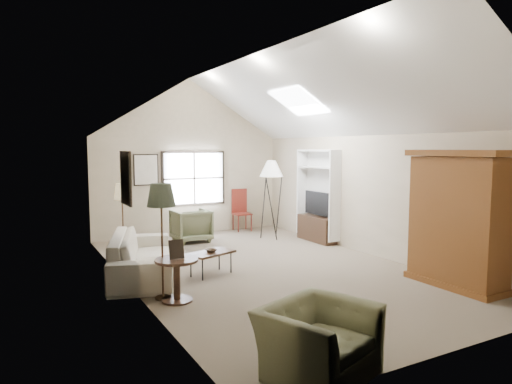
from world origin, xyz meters
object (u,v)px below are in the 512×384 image
coffee_table (211,263)px  armchair_far (191,225)px  side_table (177,280)px  armoire (458,219)px  armchair_near (318,341)px  sofa (142,255)px  side_chair (242,210)px

coffee_table → armchair_far: bearing=76.3°
side_table → armchair_far: bearing=66.7°
armoire → armchair_near: size_ratio=2.07×
armoire → armchair_far: (-2.54, 5.40, -0.71)m
armoire → coffee_table: size_ratio=2.72×
sofa → side_table: sofa is taller
armoire → side_chair: size_ratio=1.95×
armchair_near → coffee_table: size_ratio=1.31×
coffee_table → side_chair: (2.44, 3.60, 0.36)m
armoire → side_chair: (-0.81, 6.10, -0.54)m
side_table → side_chair: 5.77m
coffee_table → side_table: 1.44m
armchair_far → side_table: (-1.70, -3.94, -0.07)m
armchair_near → coffee_table: 3.83m
coffee_table → armoire: bearing=-37.6°
armchair_near → sofa: bearing=78.2°
coffee_table → side_chair: 4.36m
armoire → armchair_near: (-3.72, -1.30, -0.75)m
armchair_near → side_chair: (2.91, 7.40, 0.22)m
sofa → side_chair: bearing=-32.6°
sofa → side_table: size_ratio=3.99×
armoire → armchair_far: bearing=115.1°
armchair_far → armoire: bearing=115.1°
coffee_table → side_table: (-0.99, -1.04, 0.11)m
armchair_near → coffee_table: bearing=63.1°
sofa → armchair_near: bearing=-155.4°
armoire → side_table: 4.54m
armchair_far → side_table: bearing=66.7°
armchair_far → side_table: armchair_far is taller
armoire → sofa: size_ratio=0.87×
armoire → armchair_far: 6.01m
coffee_table → side_chair: side_chair is taller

